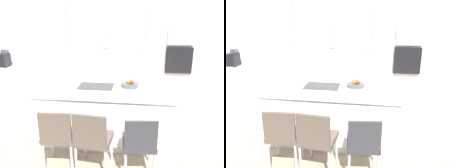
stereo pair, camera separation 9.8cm
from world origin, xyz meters
TOP-DOWN VIEW (x-y plane):
  - floor at (0.00, 0.00)m, footprint 6.60×6.60m
  - back_wall at (0.00, 1.65)m, footprint 6.00×0.10m
  - kitchen_island at (0.00, 0.00)m, footprint 2.15×0.98m
  - sink_basin at (-0.16, 0.00)m, footprint 0.56×0.40m
  - faucet at (-0.16, 0.21)m, footprint 0.02×0.17m
  - fruit_bowl at (0.38, 0.04)m, footprint 0.28×0.28m
  - side_counter at (-2.40, 1.28)m, footprint 1.10×0.60m
  - coffee_machine at (-2.49, 1.28)m, footprint 0.20×0.35m
  - microwave at (1.35, 1.58)m, footprint 0.54×0.08m
  - oven at (1.35, 1.58)m, footprint 0.56×0.08m
  - chair_near at (-0.50, -0.86)m, footprint 0.45×0.44m
  - chair_middle at (-0.04, -0.87)m, footprint 0.49×0.48m
  - chair_far at (0.56, -0.87)m, footprint 0.46×0.50m
  - pendant_light_left at (-0.59, 0.00)m, footprint 0.16×0.16m
  - pendant_light_center at (0.00, 0.00)m, footprint 0.16×0.16m
  - pendant_light_right at (0.59, 0.00)m, footprint 0.16×0.16m

SIDE VIEW (x-z plane):
  - floor at x=0.00m, z-range 0.00..0.00m
  - side_counter at x=-2.40m, z-range 0.00..0.84m
  - kitchen_island at x=0.00m, z-range 0.00..0.90m
  - chair_far at x=0.56m, z-range 0.05..0.89m
  - chair_middle at x=-0.04m, z-range 0.06..0.93m
  - chair_near at x=-0.50m, z-range 0.07..0.94m
  - sink_basin at x=-0.16m, z-range 0.89..0.90m
  - fruit_bowl at x=0.38m, z-range 0.88..1.01m
  - coffee_machine at x=-2.49m, z-range 0.81..1.19m
  - oven at x=1.35m, z-range 0.75..1.31m
  - faucet at x=-0.16m, z-range 0.93..1.15m
  - back_wall at x=0.00m, z-range 0.00..2.60m
  - microwave at x=1.35m, z-range 1.36..1.70m
  - pendant_light_left at x=-0.59m, z-range 1.19..1.95m
  - pendant_light_center at x=0.00m, z-range 1.19..1.95m
  - pendant_light_right at x=0.59m, z-range 1.19..1.95m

